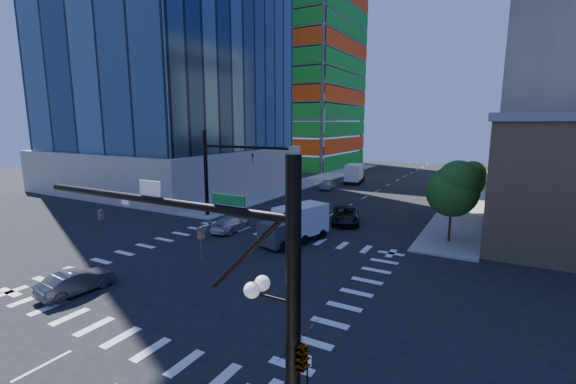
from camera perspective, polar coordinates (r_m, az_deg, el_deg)
The scene contains 16 objects.
ground at distance 27.07m, azimuth -9.30°, elevation -11.38°, with size 160.00×160.00×0.00m, color black.
road_markings at distance 27.07m, azimuth -9.30°, elevation -11.37°, with size 20.00×20.00×0.01m, color silver.
sidewalk_ne at distance 60.48m, azimuth 25.62°, elevation -0.18°, with size 5.00×60.00×0.15m, color #9B9993.
sidewalk_nw at distance 66.72m, azimuth 3.72°, elevation 1.69°, with size 5.00×60.00×0.15m, color #9B9993.
construction_building at distance 93.46m, azimuth 1.31°, elevation 19.23°, with size 25.16×34.50×70.60m.
signal_mast_se at distance 10.81m, azimuth -3.62°, elevation -16.65°, with size 10.51×2.48×9.00m.
signal_mast_nw at distance 40.68m, azimuth -10.51°, elevation 3.80°, with size 10.20×0.40×9.00m.
tree_south at distance 34.04m, azimuth 23.40°, elevation 0.54°, with size 4.16×4.16×6.82m.
tree_north at distance 45.96m, azimuth 25.31°, elevation 1.82°, with size 3.54×3.52×5.78m.
no_parking_sign at distance 14.52m, azimuth 2.86°, elevation -25.66°, with size 0.30×0.06×2.20m.
car_nb_far at distance 39.04m, azimuth 8.52°, elevation -3.41°, with size 2.65×5.74×1.59m, color black.
car_sb_near at distance 36.24m, azimuth -8.53°, elevation -4.67°, with size 1.89×4.65×1.35m, color silver.
car_sb_mid at distance 58.52m, azimuth 5.87°, elevation 1.12°, with size 1.74×4.33×1.48m, color #B6B9BF.
car_sb_cross at distance 26.34m, azimuth -28.84°, elevation -11.55°, with size 1.49×4.26×1.40m, color #47464B.
box_truck_near at distance 32.16m, azimuth 0.75°, elevation -5.22°, with size 3.96×6.27×3.05m.
box_truck_far at distance 65.59m, azimuth 9.87°, elevation 2.58°, with size 3.55×6.37×3.16m.
Camera 1 is at (15.87, -19.58, 9.88)m, focal length 24.00 mm.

